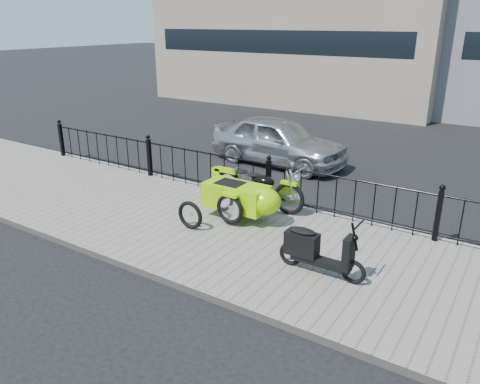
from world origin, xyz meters
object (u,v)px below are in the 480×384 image
Objects in this scene: spare_tire at (190,215)px; sedan_car at (278,141)px; motorcycle_sidecar at (248,195)px; scooter at (315,250)px.

sedan_car is (-0.86, 5.10, 0.28)m from spare_tire.
spare_tire is (-0.63, -1.07, -0.19)m from motorcycle_sidecar.
sedan_car reaches higher than scooter.
spare_tire is (-2.69, 0.22, -0.10)m from scooter.
motorcycle_sidecar is 0.57× the size of sedan_car.
scooter is 2.59× the size of spare_tire.
spare_tire is 5.18m from sedan_car.
sedan_car is (-1.49, 4.03, 0.09)m from motorcycle_sidecar.
sedan_car is at bearing 123.74° from scooter.
spare_tire is at bearing 175.30° from scooter.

